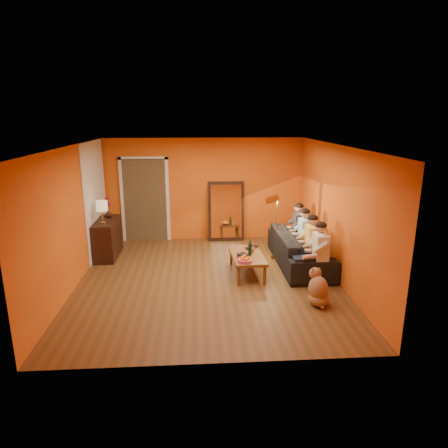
{
  "coord_description": "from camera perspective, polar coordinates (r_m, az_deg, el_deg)",
  "views": [
    {
      "loc": [
        -0.19,
        -7.3,
        3.13
      ],
      "look_at": [
        0.35,
        0.5,
        1.0
      ],
      "focal_mm": 32.0,
      "sensor_mm": 36.0,
      "label": 1
    }
  ],
  "objects": [
    {
      "name": "mirror_glass",
      "position": [
        10.19,
        0.32,
        1.81
      ],
      "size": [
        0.78,
        0.21,
        1.35
      ],
      "primitive_type": "cube",
      "rotation": [
        -0.14,
        0.0,
        0.0
      ],
      "color": "white",
      "rests_on": "mirror_frame"
    },
    {
      "name": "door_jamb_left",
      "position": [
        10.39,
        -14.32,
        3.23
      ],
      "size": [
        0.08,
        0.06,
        2.2
      ],
      "primitive_type": "cube",
      "color": "white",
      "rests_on": "wall_back"
    },
    {
      "name": "tumbler",
      "position": [
        8.21,
        4.04,
        -3.72
      ],
      "size": [
        0.13,
        0.13,
        0.1
      ],
      "primitive_type": "imported",
      "rotation": [
        0.0,
        0.0,
        -0.26
      ],
      "color": "#B27F3F",
      "rests_on": "coffee_table"
    },
    {
      "name": "dog",
      "position": [
        7.06,
        13.34,
        -8.68
      ],
      "size": [
        0.41,
        0.58,
        0.64
      ],
      "primitive_type": null,
      "rotation": [
        0.0,
        0.0,
        0.11
      ],
      "color": "#A7714B",
      "rests_on": "floor"
    },
    {
      "name": "book_mid",
      "position": [
        7.89,
        2.26,
        -4.63
      ],
      "size": [
        0.26,
        0.3,
        0.02
      ],
      "primitive_type": "imported",
      "rotation": [
        0.0,
        0.0,
        -0.45
      ],
      "color": "#A31228",
      "rests_on": "book_lower"
    },
    {
      "name": "door_header",
      "position": [
        10.14,
        -11.51,
        9.23
      ],
      "size": [
        1.22,
        0.06,
        0.08
      ],
      "primitive_type": "cube",
      "color": "white",
      "rests_on": "wall_back"
    },
    {
      "name": "coffee_table",
      "position": [
        8.17,
        3.29,
        -5.73
      ],
      "size": [
        0.68,
        1.25,
        0.42
      ],
      "primitive_type": null,
      "rotation": [
        0.0,
        0.0,
        0.05
      ],
      "color": "brown",
      "rests_on": "floor"
    },
    {
      "name": "laptop",
      "position": [
        8.44,
        4.23,
        -3.43
      ],
      "size": [
        0.39,
        0.37,
        0.03
      ],
      "primitive_type": "imported",
      "rotation": [
        0.0,
        0.0,
        0.66
      ],
      "color": "black",
      "rests_on": "coffee_table"
    },
    {
      "name": "book_upper",
      "position": [
        7.86,
        2.2,
        -4.54
      ],
      "size": [
        0.27,
        0.3,
        0.02
      ],
      "primitive_type": "imported",
      "rotation": [
        0.0,
        0.0,
        0.42
      ],
      "color": "black",
      "rests_on": "book_mid"
    },
    {
      "name": "flowers",
      "position": [
        9.52,
        -16.33,
        3.08
      ],
      "size": [
        0.17,
        0.17,
        0.51
      ],
      "primitive_type": null,
      "color": "#A31228",
      "rests_on": "vase"
    },
    {
      "name": "white_accent",
      "position": [
        9.51,
        -17.87,
        3.41
      ],
      "size": [
        0.02,
        1.9,
        2.58
      ],
      "primitive_type": "cube",
      "color": "white",
      "rests_on": "wall_left"
    },
    {
      "name": "mirror_frame",
      "position": [
        10.23,
        0.3,
        1.86
      ],
      "size": [
        0.92,
        0.27,
        1.51
      ],
      "primitive_type": "cube",
      "rotation": [
        -0.14,
        0.0,
        0.0
      ],
      "color": "black",
      "rests_on": "floor"
    },
    {
      "name": "door_jamb_right",
      "position": [
        10.25,
        -8.03,
        3.39
      ],
      "size": [
        0.08,
        0.06,
        2.2
      ],
      "primitive_type": "cube",
      "color": "white",
      "rests_on": "wall_back"
    },
    {
      "name": "wine_bottle",
      "position": [
        8.01,
        3.73,
        -3.4
      ],
      "size": [
        0.07,
        0.07,
        0.31
      ],
      "primitive_type": "cylinder",
      "color": "black",
      "rests_on": "coffee_table"
    },
    {
      "name": "sideboard",
      "position": [
        9.48,
        -16.28,
        -1.97
      ],
      "size": [
        0.44,
        1.18,
        0.85
      ],
      "primitive_type": "cube",
      "color": "black",
      "rests_on": "floor"
    },
    {
      "name": "person_far_right",
      "position": [
        9.32,
        10.61,
        -0.71
      ],
      "size": [
        0.7,
        0.44,
        1.22
      ],
      "primitive_type": null,
      "color": "#323237",
      "rests_on": "sofa"
    },
    {
      "name": "person_mid_left",
      "position": [
        8.31,
        12.47,
        -2.79
      ],
      "size": [
        0.7,
        0.44,
        1.22
      ],
      "primitive_type": null,
      "color": "#EDC14F",
      "rests_on": "sofa"
    },
    {
      "name": "floor_lamp",
      "position": [
        8.89,
        7.55,
        -0.62
      ],
      "size": [
        0.35,
        0.31,
        1.44
      ],
      "primitive_type": null,
      "rotation": [
        0.0,
        0.0,
        -0.25
      ],
      "color": "gold",
      "rests_on": "floor"
    },
    {
      "name": "person_far_left",
      "position": [
        7.81,
        13.58,
        -4.03
      ],
      "size": [
        0.7,
        0.44,
        1.22
      ],
      "primitive_type": null,
      "color": "beige",
      "rests_on": "sofa"
    },
    {
      "name": "vase",
      "position": [
        9.58,
        -16.2,
        1.38
      ],
      "size": [
        0.16,
        0.16,
        0.17
      ],
      "primitive_type": "imported",
      "color": "black",
      "rests_on": "sideboard"
    },
    {
      "name": "person_mid_right",
      "position": [
        8.81,
        11.49,
        -1.69
      ],
      "size": [
        0.7,
        0.44,
        1.22
      ],
      "primitive_type": null,
      "color": "#8AB2D5",
      "rests_on": "sofa"
    },
    {
      "name": "doorway_recess",
      "position": [
        10.42,
        -11.11,
        3.45
      ],
      "size": [
        1.06,
        0.3,
        2.1
      ],
      "primitive_type": "cube",
      "color": "#3F2D19",
      "rests_on": "floor"
    },
    {
      "name": "book_lower",
      "position": [
        7.89,
        2.19,
        -4.79
      ],
      "size": [
        0.24,
        0.27,
        0.02
      ],
      "primitive_type": "imported",
      "rotation": [
        0.0,
        0.0,
        0.44
      ],
      "color": "black",
      "rests_on": "coffee_table"
    },
    {
      "name": "sofa",
      "position": [
        8.76,
        10.75,
        -3.5
      ],
      "size": [
        2.42,
        0.95,
        0.71
      ],
      "primitive_type": "imported",
      "rotation": [
        0.0,
        0.0,
        1.57
      ],
      "color": "black",
      "rests_on": "floor"
    },
    {
      "name": "room_shell",
      "position": [
        7.88,
        -2.47,
        1.81
      ],
      "size": [
        5.0,
        5.5,
        2.6
      ],
      "color": "brown",
      "rests_on": "ground"
    },
    {
      "name": "table_lamp",
      "position": [
        9.02,
        -16.99,
        1.6
      ],
      "size": [
        0.24,
        0.24,
        0.51
      ],
      "primitive_type": null,
      "color": "beige",
      "rests_on": "sideboard"
    },
    {
      "name": "fruit_bowl",
      "position": [
        7.64,
        2.99,
        -4.92
      ],
      "size": [
        0.26,
        0.26,
        0.16
      ],
      "primitive_type": null,
      "color": "#D84C78",
      "rests_on": "coffee_table"
    }
  ]
}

